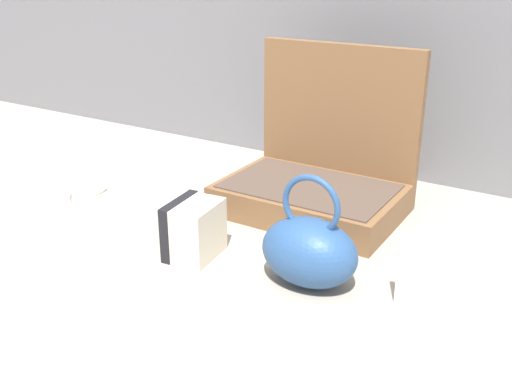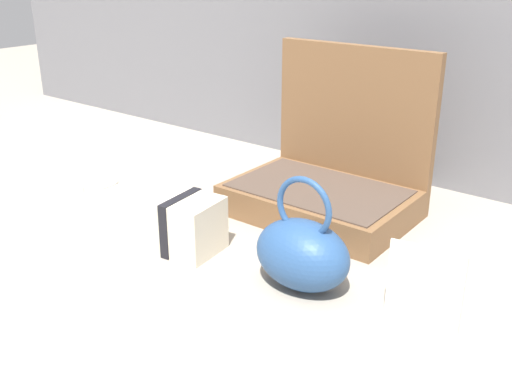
% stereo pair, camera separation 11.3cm
% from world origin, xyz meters
% --- Properties ---
extents(ground_plane, '(6.00, 6.00, 0.00)m').
position_xyz_m(ground_plane, '(0.00, 0.00, 0.00)').
color(ground_plane, '#9E9384').
extents(open_suitcase, '(0.40, 0.29, 0.37)m').
position_xyz_m(open_suitcase, '(0.01, 0.25, 0.08)').
color(open_suitcase, brown).
rests_on(open_suitcase, ground_plane).
extents(teal_pouch_handbag, '(0.18, 0.13, 0.21)m').
position_xyz_m(teal_pouch_handbag, '(0.15, -0.07, 0.07)').
color(teal_pouch_handbag, '#284C7F').
rests_on(teal_pouch_handbag, ground_plane).
extents(cream_toiletry_bag, '(0.25, 0.14, 0.11)m').
position_xyz_m(cream_toiletry_bag, '(-0.17, -0.10, 0.06)').
color(cream_toiletry_bag, beige).
rests_on(cream_toiletry_bag, ground_plane).
extents(coffee_mug, '(0.11, 0.08, 0.09)m').
position_xyz_m(coffee_mug, '(-0.37, -0.10, 0.04)').
color(coffee_mug, silver).
rests_on(coffee_mug, ground_plane).
extents(info_card_left, '(0.12, 0.02, 0.14)m').
position_xyz_m(info_card_left, '(0.36, -0.04, 0.07)').
color(info_card_left, silver).
rests_on(info_card_left, ground_plane).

